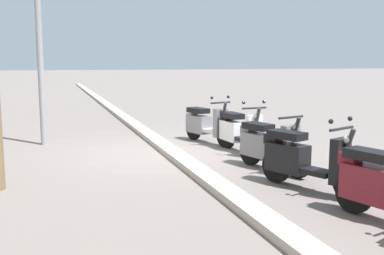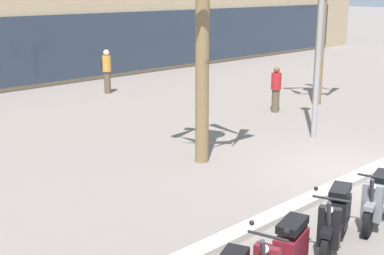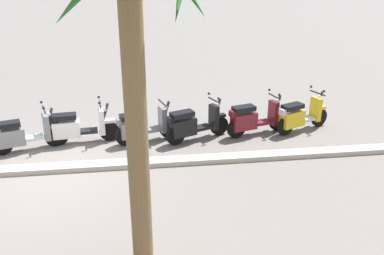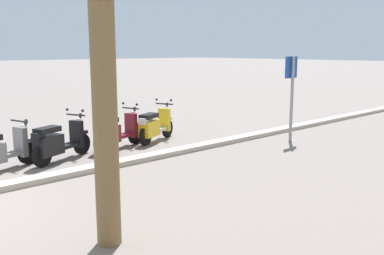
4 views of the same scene
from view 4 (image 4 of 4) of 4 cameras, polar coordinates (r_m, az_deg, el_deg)
scooter_yellow_mid_front at (r=12.22m, az=-5.01°, el=0.19°), size 1.68×0.88×1.17m
scooter_maroon_second_in_line at (r=11.42m, az=-10.12°, el=-0.61°), size 1.79×0.76×1.17m
scooter_black_gap_after_mid at (r=10.49m, az=-17.31°, el=-1.87°), size 1.76×0.89×1.17m
crossing_sign at (r=12.45m, az=13.04°, el=5.03°), size 0.60×0.13×2.40m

